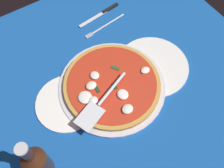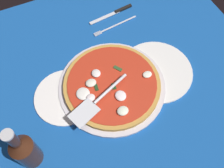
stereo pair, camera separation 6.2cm
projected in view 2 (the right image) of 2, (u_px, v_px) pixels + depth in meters
The scene contains 9 objects.
ground_plane at pixel (120, 89), 88.29cm from camera, with size 107.30×107.30×0.80cm, color #154D9C.
checker_pattern at pixel (120, 88), 87.90cm from camera, with size 107.30×107.30×0.10cm.
pizza_pan at pixel (112, 86), 87.47cm from camera, with size 36.55×36.55×1.36cm, color silver.
dinner_plate_left at pixel (66, 97), 85.69cm from camera, with size 21.04×21.04×1.00cm, color white.
dinner_plate_right at pixel (156, 71), 90.71cm from camera, with size 25.88×25.88×1.00cm, color white.
pizza at pixel (112, 84), 85.95cm from camera, with size 32.94×32.94×3.18cm.
pizza_server at pixel (97, 101), 80.14cm from camera, with size 22.98×11.68×1.00cm.
place_setting_far at pixel (115, 19), 103.07cm from camera, with size 20.23×15.06×1.40cm.
beer_bottle at pixel (24, 150), 69.13cm from camera, with size 6.69×6.69×21.73cm.
Camera 2 is at (-20.02, -36.80, 77.39)cm, focal length 40.86 mm.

